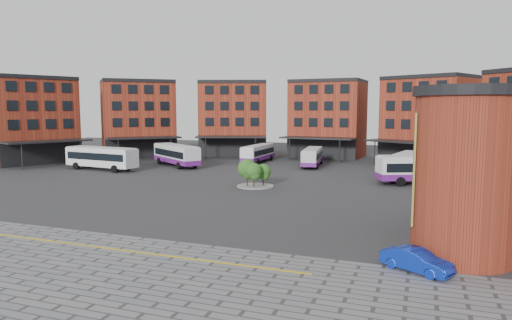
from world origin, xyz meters
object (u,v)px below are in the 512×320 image
(bus_e, at_px, (405,164))
(bus_f, at_px, (429,169))
(tree_island, at_px, (254,172))
(bus_d, at_px, (312,157))
(bus_a, at_px, (101,157))
(bus_b, at_px, (176,155))
(bus_c, at_px, (258,153))
(blue_car, at_px, (416,260))

(bus_e, bearing_deg, bus_f, -51.62)
(tree_island, height_order, bus_d, tree_island)
(bus_a, bearing_deg, bus_f, -79.16)
(bus_a, distance_m, bus_d, 32.59)
(tree_island, distance_m, bus_e, 22.41)
(bus_a, bearing_deg, bus_b, -37.87)
(bus_c, height_order, bus_d, bus_c)
(tree_island, distance_m, bus_d, 21.51)
(bus_d, bearing_deg, bus_f, -41.42)
(bus_e, bearing_deg, bus_a, -156.68)
(bus_d, xyz_separation_m, bus_f, (17.37, -12.04, 0.36))
(bus_c, xyz_separation_m, bus_d, (10.05, -2.33, -0.05))
(bus_e, height_order, blue_car, bus_e)
(tree_island, height_order, blue_car, tree_island)
(bus_a, distance_m, bus_c, 25.70)
(bus_e, xyz_separation_m, blue_car, (2.10, -38.29, -1.04))
(bus_d, distance_m, bus_e, 15.66)
(tree_island, distance_m, bus_c, 25.07)
(tree_island, bearing_deg, bus_d, 84.59)
(bus_c, bearing_deg, bus_e, -18.14)
(bus_c, bearing_deg, bus_d, -12.00)
(bus_f, bearing_deg, bus_c, -140.98)
(bus_b, height_order, bus_d, bus_b)
(bus_e, height_order, bus_f, bus_f)
(bus_f, bearing_deg, bus_e, -176.43)
(bus_b, height_order, bus_c, bus_b)
(bus_a, distance_m, bus_b, 11.51)
(bus_b, relative_size, bus_d, 1.10)
(bus_d, bearing_deg, blue_car, -76.34)
(tree_island, distance_m, bus_f, 21.54)
(tree_island, distance_m, bus_a, 27.49)
(bus_b, distance_m, blue_car, 52.77)
(bus_b, distance_m, bus_c, 14.20)
(bus_d, distance_m, bus_f, 21.14)
(bus_b, distance_m, bus_e, 35.11)
(bus_a, xyz_separation_m, blue_car, (45.30, -29.23, -1.38))
(bus_b, relative_size, bus_f, 0.91)
(bus_c, xyz_separation_m, blue_car, (26.54, -46.79, -0.94))
(tree_island, xyz_separation_m, bus_c, (-8.02, 23.75, -0.20))
(blue_car, bearing_deg, tree_island, 66.34)
(bus_e, bearing_deg, blue_car, -75.39)
(bus_f, bearing_deg, bus_d, -148.06)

